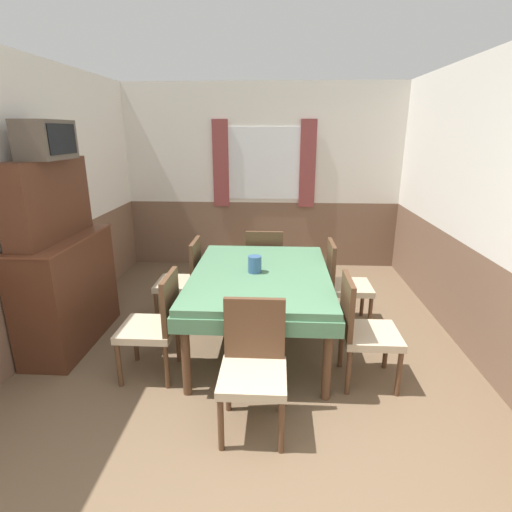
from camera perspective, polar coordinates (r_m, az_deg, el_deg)
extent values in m
cube|color=white|center=(5.84, 0.97, 15.70)|extent=(4.33, 0.05, 1.65)
cube|color=brown|center=(6.02, 0.90, 3.24)|extent=(4.33, 0.05, 0.95)
cube|color=white|center=(5.82, 1.15, 13.02)|extent=(1.10, 0.01, 1.00)
cube|color=brown|center=(5.85, -5.06, 12.99)|extent=(0.22, 0.03, 1.21)
cube|color=brown|center=(5.81, 7.39, 12.88)|extent=(0.22, 0.03, 1.21)
cube|color=white|center=(4.20, -29.44, 12.86)|extent=(0.05, 4.88, 1.65)
cube|color=brown|center=(4.45, -26.97, -3.92)|extent=(0.05, 4.88, 0.95)
cube|color=white|center=(3.98, 30.18, 12.62)|extent=(0.05, 4.88, 1.65)
cube|color=brown|center=(4.24, 27.52, -5.00)|extent=(0.05, 4.88, 0.95)
cube|color=#4C7A56|center=(3.60, 0.66, -2.75)|extent=(1.22, 1.68, 0.06)
cube|color=#4C7A56|center=(3.63, 0.65, -4.08)|extent=(1.25, 1.71, 0.12)
cylinder|color=brown|center=(3.14, -10.01, -13.71)|extent=(0.07, 0.07, 0.68)
cylinder|color=brown|center=(3.09, 10.16, -14.27)|extent=(0.07, 0.07, 0.68)
cylinder|color=brown|center=(4.49, -5.72, -3.69)|extent=(0.07, 0.07, 0.68)
cylinder|color=brown|center=(4.46, 7.93, -3.94)|extent=(0.07, 0.07, 0.68)
cylinder|color=brown|center=(4.53, 14.95, -6.05)|extent=(0.04, 0.04, 0.38)
cylinder|color=brown|center=(4.20, 15.96, -8.11)|extent=(0.04, 0.04, 0.38)
cylinder|color=brown|center=(4.47, 10.16, -6.06)|extent=(0.04, 0.04, 0.38)
cylinder|color=brown|center=(4.13, 10.76, -8.16)|extent=(0.04, 0.04, 0.38)
cube|color=tan|center=(4.24, 13.16, -4.35)|extent=(0.44, 0.44, 0.06)
cube|color=brown|center=(4.13, 10.67, -1.08)|extent=(0.04, 0.42, 0.45)
cylinder|color=brown|center=(3.43, -18.98, -14.50)|extent=(0.04, 0.04, 0.38)
cylinder|color=brown|center=(3.74, -16.82, -11.51)|extent=(0.04, 0.04, 0.38)
cylinder|color=brown|center=(3.32, -12.66, -15.13)|extent=(0.04, 0.04, 0.38)
cylinder|color=brown|center=(3.63, -11.05, -11.96)|extent=(0.04, 0.04, 0.38)
cube|color=tan|center=(3.42, -15.17, -10.04)|extent=(0.44, 0.44, 0.06)
cube|color=brown|center=(3.25, -12.15, -6.32)|extent=(0.04, 0.42, 0.45)
cylinder|color=brown|center=(4.27, -14.00, -7.48)|extent=(0.04, 0.04, 0.38)
cylinder|color=brown|center=(4.60, -12.65, -5.51)|extent=(0.04, 0.04, 0.38)
cylinder|color=brown|center=(4.18, -8.97, -7.74)|extent=(0.04, 0.04, 0.38)
cylinder|color=brown|center=(4.52, -7.99, -5.70)|extent=(0.04, 0.04, 0.38)
cube|color=tan|center=(4.30, -11.07, -3.89)|extent=(0.44, 0.44, 0.06)
cube|color=brown|center=(4.17, -8.61, -0.75)|extent=(0.04, 0.42, 0.45)
cylinder|color=brown|center=(5.02, -0.86, -3.10)|extent=(0.04, 0.04, 0.38)
cylinder|color=brown|center=(5.01, 3.48, -3.18)|extent=(0.04, 0.04, 0.38)
cylinder|color=brown|center=(4.67, -1.19, -4.73)|extent=(0.04, 0.04, 0.38)
cylinder|color=brown|center=(4.66, 3.49, -4.82)|extent=(0.04, 0.04, 0.38)
cube|color=tan|center=(4.76, 1.25, -1.46)|extent=(0.44, 0.44, 0.06)
cube|color=brown|center=(4.49, 1.18, 0.76)|extent=(0.42, 0.04, 0.45)
cylinder|color=brown|center=(3.65, 18.09, -12.36)|extent=(0.04, 0.04, 0.38)
cylinder|color=brown|center=(3.34, 19.73, -15.55)|extent=(0.04, 0.04, 0.38)
cylinder|color=brown|center=(3.57, 12.05, -12.54)|extent=(0.04, 0.04, 0.38)
cylinder|color=brown|center=(3.25, 13.06, -15.86)|extent=(0.04, 0.04, 0.38)
cube|color=tan|center=(3.34, 16.05, -10.79)|extent=(0.44, 0.44, 0.06)
cube|color=brown|center=(3.19, 12.90, -6.86)|extent=(0.04, 0.42, 0.45)
cylinder|color=brown|center=(2.71, 3.64, -23.17)|extent=(0.04, 0.04, 0.38)
cylinder|color=brown|center=(2.73, -5.05, -22.85)|extent=(0.04, 0.04, 0.38)
cylinder|color=brown|center=(3.01, 3.60, -18.46)|extent=(0.04, 0.04, 0.38)
cylinder|color=brown|center=(3.03, -3.99, -18.22)|extent=(0.04, 0.04, 0.38)
cube|color=tan|center=(2.73, -0.46, -16.95)|extent=(0.44, 0.44, 0.06)
cube|color=brown|center=(2.77, -0.21, -10.30)|extent=(0.42, 0.04, 0.45)
cube|color=#4C2819|center=(4.14, -25.26, -4.58)|extent=(0.44, 1.15, 1.03)
cube|color=brown|center=(3.99, -26.19, 2.22)|extent=(0.46, 1.17, 0.02)
cube|color=#4C2819|center=(3.96, -27.57, 7.14)|extent=(0.24, 1.04, 0.69)
cube|color=#51473D|center=(3.84, -27.84, 14.46)|extent=(0.28, 0.52, 0.32)
cube|color=black|center=(3.77, -25.91, 14.79)|extent=(0.01, 0.42, 0.24)
cylinder|color=#335684|center=(3.56, -0.18, -1.19)|extent=(0.12, 0.12, 0.15)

